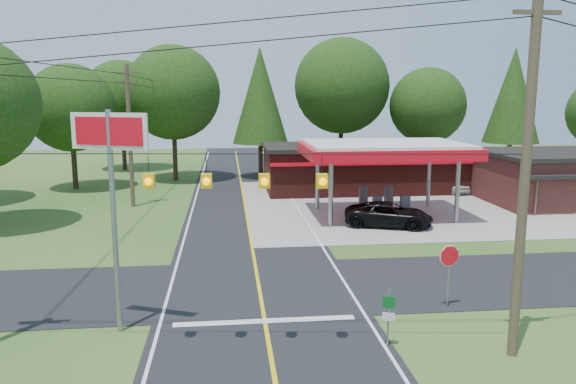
{
  "coord_description": "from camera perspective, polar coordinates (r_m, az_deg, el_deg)",
  "views": [
    {
      "loc": [
        -1.24,
        -22.5,
        8.09
      ],
      "look_at": [
        2.0,
        7.0,
        2.8
      ],
      "focal_mm": 35.0,
      "sensor_mm": 36.0,
      "label": 1
    }
  ],
  "objects": [
    {
      "name": "main_highway",
      "position": [
        23.94,
        -2.97,
        -9.63
      ],
      "size": [
        8.0,
        120.0,
        0.02
      ],
      "primitive_type": "cube",
      "color": "black",
      "rests_on": "ground"
    },
    {
      "name": "convenience_store",
      "position": [
        47.26,
        7.55,
        2.51
      ],
      "size": [
        16.4,
        7.55,
        3.8
      ],
      "color": "#4E1A16",
      "rests_on": "ground"
    },
    {
      "name": "gas_canopy",
      "position": [
        37.15,
        9.79,
        4.05
      ],
      "size": [
        10.6,
        7.4,
        4.88
      ],
      "color": "gray",
      "rests_on": "ground"
    },
    {
      "name": "overhead_beacons",
      "position": [
        16.61,
        -5.4,
        3.57
      ],
      "size": [
        17.04,
        2.04,
        1.03
      ],
      "color": "black",
      "rests_on": "ground"
    },
    {
      "name": "octagonal_stop_sign",
      "position": [
        22.06,
        16.07,
        -6.74
      ],
      "size": [
        0.85,
        0.19,
        2.48
      ],
      "color": "gray",
      "rests_on": "ground"
    },
    {
      "name": "sedan_car",
      "position": [
        47.75,
        16.27,
        0.75
      ],
      "size": [
        4.36,
        4.36,
        1.32
      ],
      "primitive_type": "imported",
      "rotation": [
        0.0,
        0.0,
        0.13
      ],
      "color": "white",
      "rests_on": "ground"
    },
    {
      "name": "ground",
      "position": [
        23.94,
        -2.97,
        -9.65
      ],
      "size": [
        120.0,
        120.0,
        0.0
      ],
      "primitive_type": "plane",
      "color": "#2E541D",
      "rests_on": "ground"
    },
    {
      "name": "treeline_backdrop",
      "position": [
        46.56,
        -3.78,
        9.34
      ],
      "size": [
        70.27,
        51.59,
        13.3
      ],
      "color": "#332316",
      "rests_on": "ground"
    },
    {
      "name": "cross_road",
      "position": [
        23.94,
        -2.97,
        -9.62
      ],
      "size": [
        70.0,
        7.0,
        0.02
      ],
      "primitive_type": "cube",
      "color": "black",
      "rests_on": "ground"
    },
    {
      "name": "lane_center_yellow",
      "position": [
        23.93,
        -2.97,
        -9.6
      ],
      "size": [
        0.15,
        110.0,
        0.0
      ],
      "primitive_type": "cube",
      "color": "yellow",
      "rests_on": "main_highway"
    },
    {
      "name": "utility_pole_near_right",
      "position": [
        17.92,
        23.0,
        2.48
      ],
      "size": [
        1.8,
        0.3,
        11.5
      ],
      "color": "#473828",
      "rests_on": "ground"
    },
    {
      "name": "route_sign_post",
      "position": [
        18.57,
        10.18,
        -11.97
      ],
      "size": [
        0.39,
        0.15,
        1.96
      ],
      "color": "gray",
      "rests_on": "ground"
    },
    {
      "name": "utility_pole_north",
      "position": [
        57.84,
        -11.56,
        6.59
      ],
      "size": [
        0.3,
        0.3,
        9.5
      ],
      "color": "#473828",
      "rests_on": "ground"
    },
    {
      "name": "big_stop_sign",
      "position": [
        19.16,
        -17.55,
        2.43
      ],
      "size": [
        2.61,
        1.16,
        7.54
      ],
      "color": "gray",
      "rests_on": "ground"
    },
    {
      "name": "utility_pole_far_left",
      "position": [
        41.16,
        -15.79,
        5.7
      ],
      "size": [
        1.8,
        0.3,
        10.0
      ],
      "color": "#473828",
      "rests_on": "ground"
    },
    {
      "name": "suv_car",
      "position": [
        34.72,
        10.18,
        -2.29
      ],
      "size": [
        6.73,
        6.73,
        1.47
      ],
      "primitive_type": "imported",
      "rotation": [
        0.0,
        0.0,
        1.23
      ],
      "color": "black",
      "rests_on": "ground"
    }
  ]
}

